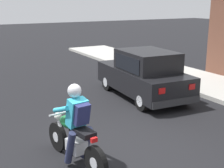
# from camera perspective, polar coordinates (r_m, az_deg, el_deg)

# --- Properties ---
(ground_plane) EXTENTS (80.00, 80.00, 0.00)m
(ground_plane) POSITION_cam_1_polar(r_m,az_deg,el_deg) (6.66, 3.25, -12.69)
(ground_plane) COLOR black
(sidewalk_curb) EXTENTS (2.60, 22.00, 0.14)m
(sidewalk_curb) POSITION_cam_1_polar(r_m,az_deg,el_deg) (12.17, 17.67, -0.15)
(sidewalk_curb) COLOR #ADAAA3
(sidewalk_curb) RESTS_ON ground
(motorcycle_with_rider) EXTENTS (0.66, 2.01, 1.62)m
(motorcycle_with_rider) POSITION_cam_1_polar(r_m,az_deg,el_deg) (6.06, -6.72, -8.59)
(motorcycle_with_rider) COLOR black
(motorcycle_with_rider) RESTS_ON ground
(car_hatchback) EXTENTS (1.89, 3.88, 1.57)m
(car_hatchback) POSITION_cam_1_polar(r_m,az_deg,el_deg) (10.23, 5.83, 1.73)
(car_hatchback) COLOR black
(car_hatchback) RESTS_ON ground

